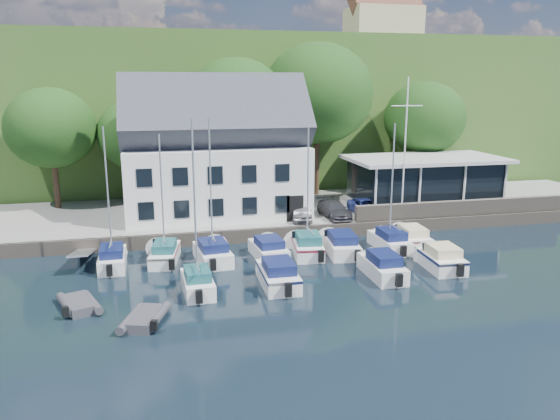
# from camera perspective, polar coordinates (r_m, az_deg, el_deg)

# --- Properties ---
(ground) EXTENTS (180.00, 180.00, 0.00)m
(ground) POSITION_cam_1_polar(r_m,az_deg,el_deg) (31.21, 10.13, -8.36)
(ground) COLOR black
(ground) RESTS_ON ground
(quay) EXTENTS (60.00, 13.00, 1.00)m
(quay) POSITION_cam_1_polar(r_m,az_deg,el_deg) (46.90, 1.80, -0.19)
(quay) COLOR gray
(quay) RESTS_ON ground
(quay_face) EXTENTS (60.00, 0.30, 1.00)m
(quay_face) POSITION_cam_1_polar(r_m,az_deg,el_deg) (40.85, 4.14, -2.25)
(quay_face) COLOR #675E52
(quay_face) RESTS_ON ground
(hillside) EXTENTS (160.00, 75.00, 16.00)m
(hillside) POSITION_cam_1_polar(r_m,az_deg,el_deg) (89.43, -5.61, 10.99)
(hillside) COLOR #32551F
(hillside) RESTS_ON ground
(field_patch) EXTENTS (50.00, 30.00, 0.30)m
(field_patch) POSITION_cam_1_polar(r_m,az_deg,el_deg) (98.70, -1.57, 15.98)
(field_patch) COLOR #5C6834
(field_patch) RESTS_ON hillside
(farmhouse) EXTENTS (10.40, 7.00, 8.20)m
(farmhouse) POSITION_cam_1_polar(r_m,az_deg,el_deg) (85.97, 10.70, 18.82)
(farmhouse) COLOR #C0AD8E
(farmhouse) RESTS_ON hillside
(harbor_building) EXTENTS (14.40, 8.20, 8.70)m
(harbor_building) POSITION_cam_1_polar(r_m,az_deg,el_deg) (43.76, -6.75, 5.22)
(harbor_building) COLOR silver
(harbor_building) RESTS_ON quay
(club_pavilion) EXTENTS (13.20, 7.20, 4.10)m
(club_pavilion) POSITION_cam_1_polar(r_m,az_deg,el_deg) (48.99, 14.84, 3.00)
(club_pavilion) COLOR black
(club_pavilion) RESTS_ON quay
(seawall) EXTENTS (18.00, 0.50, 1.20)m
(seawall) POSITION_cam_1_polar(r_m,az_deg,el_deg) (45.85, 18.49, 0.22)
(seawall) COLOR #675E52
(seawall) RESTS_ON quay
(gangway) EXTENTS (1.20, 6.00, 1.40)m
(gangway) POSITION_cam_1_polar(r_m,az_deg,el_deg) (37.66, -19.75, -5.16)
(gangway) COLOR silver
(gangway) RESTS_ON ground
(car_silver) EXTENTS (2.19, 3.97, 1.28)m
(car_silver) POSITION_cam_1_polar(r_m,az_deg,el_deg) (42.11, 2.23, -0.15)
(car_silver) COLOR #9E9EA2
(car_silver) RESTS_ON quay
(car_white) EXTENTS (2.03, 3.77, 1.18)m
(car_white) POSITION_cam_1_polar(r_m,az_deg,el_deg) (42.40, 2.26, -0.13)
(car_white) COLOR white
(car_white) RESTS_ON quay
(car_dgrey) EXTENTS (1.92, 4.38, 1.25)m
(car_dgrey) POSITION_cam_1_polar(r_m,az_deg,el_deg) (43.07, 5.67, 0.08)
(car_dgrey) COLOR #313136
(car_dgrey) RESTS_ON quay
(car_blue) EXTENTS (1.54, 3.85, 1.31)m
(car_blue) POSITION_cam_1_polar(r_m,az_deg,el_deg) (44.32, 9.02, 0.39)
(car_blue) COLOR #32449B
(car_blue) RESTS_ON quay
(flagpole) EXTENTS (2.59, 0.20, 10.78)m
(flagpole) POSITION_cam_1_polar(r_m,az_deg,el_deg) (43.59, 12.92, 6.32)
(flagpole) COLOR silver
(flagpole) RESTS_ON quay
(tree_0) EXTENTS (7.33, 7.33, 10.02)m
(tree_0) POSITION_cam_1_polar(r_m,az_deg,el_deg) (49.12, -22.65, 5.94)
(tree_0) COLOR #153510
(tree_0) RESTS_ON quay
(tree_1) EXTENTS (6.52, 6.52, 8.91)m
(tree_1) POSITION_cam_1_polar(r_m,az_deg,el_deg) (48.91, -14.76, 5.84)
(tree_1) COLOR #153510
(tree_1) RESTS_ON quay
(tree_2) EXTENTS (9.17, 9.17, 12.53)m
(tree_2) POSITION_cam_1_polar(r_m,az_deg,el_deg) (49.48, -4.53, 8.42)
(tree_2) COLOR #153510
(tree_2) RESTS_ON quay
(tree_3) EXTENTS (10.19, 10.19, 13.93)m
(tree_3) POSITION_cam_1_polar(r_m,az_deg,el_deg) (51.06, 3.92, 9.36)
(tree_3) COLOR #153510
(tree_3) RESTS_ON quay
(tree_4) EXTENTS (7.67, 7.67, 10.49)m
(tree_4) POSITION_cam_1_polar(r_m,az_deg,el_deg) (54.38, 14.76, 7.38)
(tree_4) COLOR #153510
(tree_4) RESTS_ON quay
(boat_r1_0) EXTENTS (1.85, 5.79, 8.65)m
(boat_r1_0) POSITION_cam_1_polar(r_m,az_deg,el_deg) (35.06, -17.52, 1.01)
(boat_r1_0) COLOR white
(boat_r1_0) RESTS_ON ground
(boat_r1_1) EXTENTS (2.65, 6.07, 8.47)m
(boat_r1_1) POSITION_cam_1_polar(r_m,az_deg,el_deg) (35.29, -12.22, 1.25)
(boat_r1_1) COLOR white
(boat_r1_1) RESTS_ON ground
(boat_r1_2) EXTENTS (2.68, 6.01, 9.10)m
(boat_r1_2) POSITION_cam_1_polar(r_m,az_deg,el_deg) (34.66, -7.23, 1.77)
(boat_r1_2) COLOR white
(boat_r1_2) RESTS_ON ground
(boat_r1_3) EXTENTS (2.49, 5.70, 1.40)m
(boat_r1_3) POSITION_cam_1_polar(r_m,az_deg,el_deg) (36.23, -1.21, -3.91)
(boat_r1_3) COLOR white
(boat_r1_3) RESTS_ON ground
(boat_r1_4) EXTENTS (2.74, 5.95, 9.50)m
(boat_r1_4) POSITION_cam_1_polar(r_m,az_deg,el_deg) (35.78, 2.93, 2.54)
(boat_r1_4) COLOR white
(boat_r1_4) RESTS_ON ground
(boat_r1_5) EXTENTS (2.81, 6.62, 1.48)m
(boat_r1_5) POSITION_cam_1_polar(r_m,az_deg,el_deg) (37.40, 6.38, -3.38)
(boat_r1_5) COLOR white
(boat_r1_5) RESTS_ON ground
(boat_r1_6) EXTENTS (1.92, 5.92, 9.03)m
(boat_r1_6) POSITION_cam_1_polar(r_m,az_deg,el_deg) (37.84, 11.63, 2.51)
(boat_r1_6) COLOR white
(boat_r1_6) RESTS_ON ground
(boat_r1_7) EXTENTS (2.38, 6.12, 1.40)m
(boat_r1_7) POSITION_cam_1_polar(r_m,az_deg,el_deg) (40.11, 13.52, -2.59)
(boat_r1_7) COLOR white
(boat_r1_7) RESTS_ON ground
(boat_r2_1) EXTENTS (1.93, 5.28, 8.83)m
(boat_r2_1) POSITION_cam_1_polar(r_m,az_deg,el_deg) (29.61, -8.87, -0.53)
(boat_r2_1) COLOR white
(boat_r2_1) RESTS_ON ground
(boat_r2_2) EXTENTS (2.19, 6.10, 1.53)m
(boat_r2_2) POSITION_cam_1_polar(r_m,az_deg,el_deg) (31.39, -0.23, -6.52)
(boat_r2_2) COLOR white
(boat_r2_2) RESTS_ON ground
(boat_r2_3) EXTENTS (1.99, 6.02, 1.53)m
(boat_r2_3) POSITION_cam_1_polar(r_m,az_deg,el_deg) (33.32, 10.62, -5.57)
(boat_r2_3) COLOR white
(boat_r2_3) RESTS_ON ground
(boat_r2_4) EXTENTS (2.46, 5.53, 1.55)m
(boat_r2_4) POSITION_cam_1_polar(r_m,az_deg,el_deg) (35.53, 16.45, -4.69)
(boat_r2_4) COLOR white
(boat_r2_4) RESTS_ON ground
(dinghy_0) EXTENTS (2.67, 3.36, 0.68)m
(dinghy_0) POSITION_cam_1_polar(r_m,az_deg,el_deg) (30.20, -20.25, -9.06)
(dinghy_0) COLOR #38383E
(dinghy_0) RESTS_ON ground
(dinghy_1) EXTENTS (2.67, 3.42, 0.70)m
(dinghy_1) POSITION_cam_1_polar(r_m,az_deg,el_deg) (27.56, -13.98, -10.76)
(dinghy_1) COLOR #38383E
(dinghy_1) RESTS_ON ground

